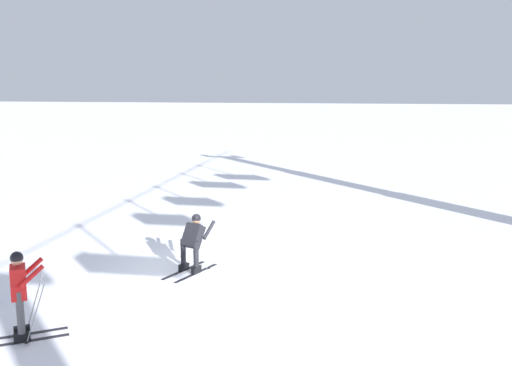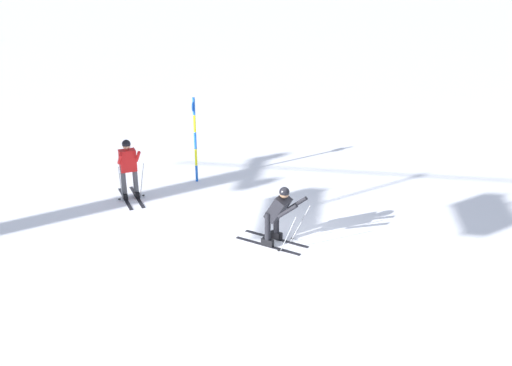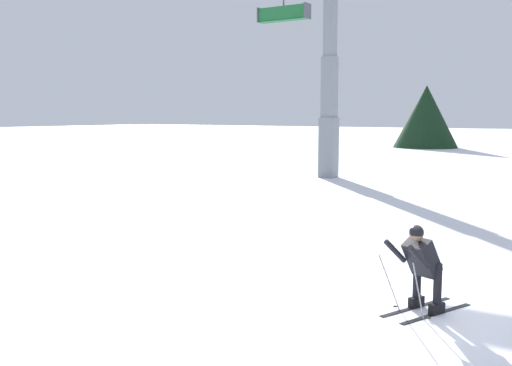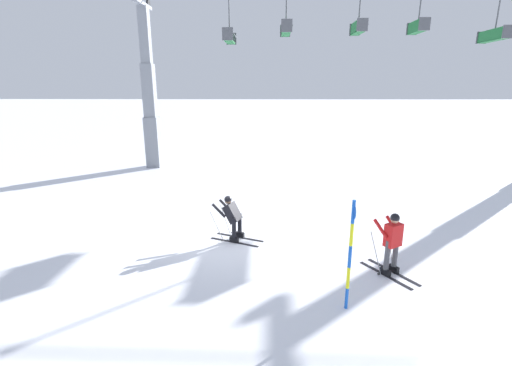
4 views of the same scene
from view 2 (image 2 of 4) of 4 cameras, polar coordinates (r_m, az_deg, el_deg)
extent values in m
plane|color=white|center=(11.80, 1.72, -7.56)|extent=(260.00, 260.00, 0.00)
cube|color=black|center=(12.46, 2.12, -5.86)|extent=(1.54, 0.67, 0.01)
cube|color=black|center=(12.42, 2.12, -5.51)|extent=(0.30, 0.20, 0.16)
cylinder|color=black|center=(12.25, 2.15, -3.86)|extent=(0.13, 0.13, 0.63)
cube|color=black|center=(12.15, 1.21, -6.61)|extent=(1.54, 0.67, 0.01)
cube|color=black|center=(12.11, 1.21, -6.25)|extent=(0.30, 0.20, 0.16)
cylinder|color=black|center=(11.93, 1.23, -4.57)|extent=(0.13, 0.13, 0.63)
cube|color=black|center=(11.86, 2.33, -2.65)|extent=(0.63, 0.58, 0.63)
sphere|color=#997051|center=(11.65, 2.99, -1.11)|extent=(0.21, 0.21, 0.21)
sphere|color=black|center=(11.63, 2.99, -0.95)|extent=(0.23, 0.23, 0.23)
cylinder|color=black|center=(11.86, 4.36, -2.16)|extent=(0.47, 0.25, 0.42)
cylinder|color=gray|center=(12.12, 4.51, -4.57)|extent=(0.48, 0.08, 1.07)
cylinder|color=black|center=(12.39, 3.83, -5.83)|extent=(0.07, 0.07, 0.01)
cylinder|color=black|center=(11.48, 3.33, -2.96)|extent=(0.47, 0.25, 0.42)
cylinder|color=gray|center=(11.68, 3.30, -5.60)|extent=(0.40, 0.30, 1.07)
cylinder|color=black|center=(11.89, 2.41, -7.07)|extent=(0.07, 0.07, 0.01)
cylinder|color=blue|center=(15.77, -6.25, 1.03)|extent=(0.07, 0.07, 0.49)
cylinder|color=yellow|center=(15.60, -6.32, 2.72)|extent=(0.07, 0.07, 0.49)
cylinder|color=blue|center=(15.45, -6.39, 4.45)|extent=(0.07, 0.07, 0.49)
cylinder|color=yellow|center=(15.32, -6.47, 6.21)|extent=(0.07, 0.07, 0.49)
cylinder|color=blue|center=(15.19, -6.55, 8.00)|extent=(0.07, 0.07, 0.49)
cylinder|color=blue|center=(15.20, -6.60, 7.99)|extent=(0.01, 0.28, 0.28)
cube|color=black|center=(15.01, -12.39, -1.44)|extent=(0.95, 1.38, 0.01)
cube|color=black|center=(14.98, -12.41, -1.13)|extent=(0.25, 0.29, 0.16)
cylinder|color=#4C4C51|center=(14.81, -12.56, 0.55)|extent=(0.13, 0.13, 0.78)
cube|color=black|center=(14.96, -13.56, -1.62)|extent=(0.95, 1.38, 0.01)
cube|color=black|center=(14.93, -13.59, -1.32)|extent=(0.25, 0.29, 0.16)
cylinder|color=#4C4C51|center=(14.76, -13.74, 0.37)|extent=(0.13, 0.13, 0.78)
cube|color=red|center=(14.61, -13.31, 2.32)|extent=(0.50, 0.45, 0.59)
sphere|color=tan|center=(14.48, -13.45, 3.87)|extent=(0.21, 0.21, 0.21)
sphere|color=black|center=(14.47, -13.46, 4.00)|extent=(0.23, 0.23, 0.23)
cylinder|color=red|center=(14.41, -12.30, 2.73)|extent=(0.33, 0.44, 0.42)
cylinder|color=gray|center=(14.61, -11.89, 0.19)|extent=(0.30, 0.28, 1.11)
cylinder|color=black|center=(14.96, -11.73, -1.28)|extent=(0.07, 0.07, 0.01)
cylinder|color=red|center=(14.33, -14.10, 2.47)|extent=(0.33, 0.44, 0.42)
cylinder|color=gray|center=(14.53, -14.01, -0.13)|extent=(0.15, 0.38, 1.11)
cylinder|color=black|center=(14.86, -14.14, -1.66)|extent=(0.07, 0.07, 0.01)
camera|label=1|loc=(15.70, -55.33, 8.02)|focal=39.27mm
camera|label=3|loc=(15.77, 38.59, 7.19)|focal=41.68mm
camera|label=4|loc=(21.00, 3.05, 18.48)|focal=24.50mm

